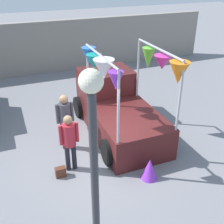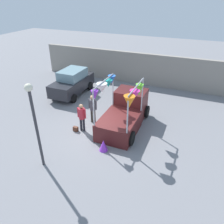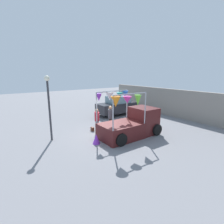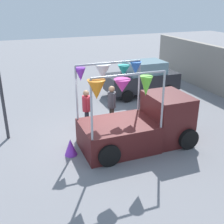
{
  "view_description": "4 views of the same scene",
  "coord_description": "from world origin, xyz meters",
  "px_view_note": "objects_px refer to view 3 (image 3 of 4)",
  "views": [
    {
      "loc": [
        -2.21,
        -6.41,
        5.07
      ],
      "look_at": [
        0.57,
        0.55,
        1.11
      ],
      "focal_mm": 45.0,
      "sensor_mm": 36.0,
      "label": 1
    },
    {
      "loc": [
        4.58,
        -9.17,
        7.0
      ],
      "look_at": [
        0.53,
        0.52,
        1.15
      ],
      "focal_mm": 35.0,
      "sensor_mm": 36.0,
      "label": 2
    },
    {
      "loc": [
        9.32,
        -6.22,
        4.16
      ],
      "look_at": [
        0.09,
        0.31,
        1.57
      ],
      "focal_mm": 28.0,
      "sensor_mm": 36.0,
      "label": 3
    },
    {
      "loc": [
        9.32,
        -3.15,
        5.08
      ],
      "look_at": [
        0.27,
        0.4,
        1.12
      ],
      "focal_mm": 45.0,
      "sensor_mm": 36.0,
      "label": 4
    }
  ],
  "objects_px": {
    "person_vendor": "(110,115)",
    "handbag": "(92,129)",
    "street_lamp": "(49,99)",
    "person_customer": "(97,118)",
    "vendor_truck": "(133,123)",
    "parked_car": "(117,106)",
    "folded_kite_bundle_violet": "(96,139)"
  },
  "relations": [
    {
      "from": "parked_car",
      "to": "person_customer",
      "type": "xyz_separation_m",
      "value": [
        3.2,
        -4.19,
        0.07
      ]
    },
    {
      "from": "vendor_truck",
      "to": "handbag",
      "type": "relative_size",
      "value": 14.71
    },
    {
      "from": "person_vendor",
      "to": "street_lamp",
      "type": "xyz_separation_m",
      "value": [
        -0.45,
        -4.17,
        1.5
      ]
    },
    {
      "from": "person_customer",
      "to": "handbag",
      "type": "xyz_separation_m",
      "value": [
        -0.35,
        -0.2,
        -0.88
      ]
    },
    {
      "from": "person_vendor",
      "to": "street_lamp",
      "type": "height_order",
      "value": "street_lamp"
    },
    {
      "from": "person_vendor",
      "to": "vendor_truck",
      "type": "bearing_deg",
      "value": 15.61
    },
    {
      "from": "parked_car",
      "to": "person_vendor",
      "type": "height_order",
      "value": "parked_car"
    },
    {
      "from": "parked_car",
      "to": "person_vendor",
      "type": "bearing_deg",
      "value": -43.23
    },
    {
      "from": "person_customer",
      "to": "street_lamp",
      "type": "bearing_deg",
      "value": -95.62
    },
    {
      "from": "handbag",
      "to": "street_lamp",
      "type": "xyz_separation_m",
      "value": [
        0.04,
        -2.92,
        2.45
      ]
    },
    {
      "from": "person_vendor",
      "to": "handbag",
      "type": "distance_m",
      "value": 1.64
    },
    {
      "from": "parked_car",
      "to": "street_lamp",
      "type": "xyz_separation_m",
      "value": [
        2.89,
        -7.31,
        1.64
      ]
    },
    {
      "from": "vendor_truck",
      "to": "folded_kite_bundle_violet",
      "type": "distance_m",
      "value": 2.77
    },
    {
      "from": "vendor_truck",
      "to": "street_lamp",
      "type": "xyz_separation_m",
      "value": [
        -2.29,
        -4.68,
        1.7
      ]
    },
    {
      "from": "handbag",
      "to": "folded_kite_bundle_violet",
      "type": "bearing_deg",
      "value": -23.42
    },
    {
      "from": "vendor_truck",
      "to": "folded_kite_bundle_violet",
      "type": "height_order",
      "value": "vendor_truck"
    },
    {
      "from": "handbag",
      "to": "folded_kite_bundle_violet",
      "type": "distance_m",
      "value": 2.37
    },
    {
      "from": "vendor_truck",
      "to": "person_customer",
      "type": "xyz_separation_m",
      "value": [
        -1.98,
        -1.56,
        0.13
      ]
    },
    {
      "from": "handbag",
      "to": "street_lamp",
      "type": "distance_m",
      "value": 3.81
    },
    {
      "from": "person_customer",
      "to": "handbag",
      "type": "height_order",
      "value": "person_customer"
    },
    {
      "from": "vendor_truck",
      "to": "street_lamp",
      "type": "height_order",
      "value": "street_lamp"
    },
    {
      "from": "vendor_truck",
      "to": "person_vendor",
      "type": "relative_size",
      "value": 2.31
    },
    {
      "from": "person_vendor",
      "to": "handbag",
      "type": "height_order",
      "value": "person_vendor"
    },
    {
      "from": "handbag",
      "to": "person_customer",
      "type": "bearing_deg",
      "value": 29.74
    },
    {
      "from": "vendor_truck",
      "to": "parked_car",
      "type": "xyz_separation_m",
      "value": [
        -5.18,
        2.63,
        0.06
      ]
    },
    {
      "from": "person_vendor",
      "to": "handbag",
      "type": "bearing_deg",
      "value": -111.55
    },
    {
      "from": "parked_car",
      "to": "person_customer",
      "type": "relative_size",
      "value": 2.38
    },
    {
      "from": "folded_kite_bundle_violet",
      "to": "person_vendor",
      "type": "bearing_deg",
      "value": 127.5
    },
    {
      "from": "folded_kite_bundle_violet",
      "to": "person_customer",
      "type": "bearing_deg",
      "value": 147.94
    },
    {
      "from": "vendor_truck",
      "to": "person_vendor",
      "type": "bearing_deg",
      "value": -164.39
    },
    {
      "from": "person_vendor",
      "to": "folded_kite_bundle_violet",
      "type": "distance_m",
      "value": 2.87
    },
    {
      "from": "person_vendor",
      "to": "parked_car",
      "type": "bearing_deg",
      "value": 136.77
    }
  ]
}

